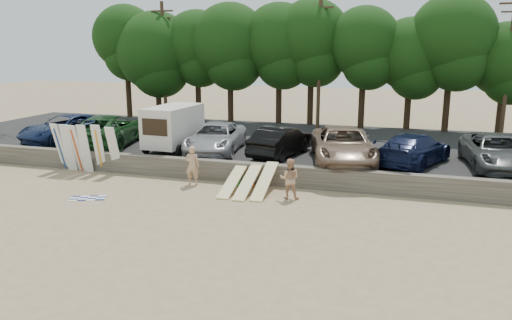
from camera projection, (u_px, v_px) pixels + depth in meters
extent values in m
plane|color=tan|center=(205.00, 199.00, 21.58)|extent=(120.00, 120.00, 0.00)
cube|color=#6B6356|center=(229.00, 171.00, 24.27)|extent=(44.00, 0.50, 1.00)
cube|color=#282828|center=(270.00, 145.00, 31.29)|extent=(44.00, 14.50, 0.70)
cylinder|color=#382616|center=(129.00, 90.00, 40.91)|extent=(0.44, 0.44, 4.35)
sphere|color=#1D4513|center=(126.00, 37.00, 39.95)|extent=(5.18, 5.18, 5.18)
cylinder|color=#382616|center=(159.00, 96.00, 40.06)|extent=(0.44, 0.44, 3.58)
sphere|color=#1D4513|center=(157.00, 52.00, 39.28)|extent=(6.30, 6.30, 6.30)
cylinder|color=#382616|center=(198.00, 94.00, 39.59)|extent=(0.44, 0.44, 3.99)
sphere|color=#1D4513|center=(197.00, 44.00, 38.72)|extent=(5.24, 5.24, 5.24)
cylinder|color=#382616|center=(231.00, 95.00, 38.34)|extent=(0.44, 0.44, 4.07)
sphere|color=#1D4513|center=(230.00, 42.00, 37.45)|extent=(5.88, 5.88, 5.88)
cylinder|color=#382616|center=(279.00, 96.00, 37.73)|extent=(0.44, 0.44, 4.11)
sphere|color=#1D4513|center=(279.00, 41.00, 36.83)|extent=(5.65, 5.65, 5.65)
cylinder|color=#382616|center=(310.00, 96.00, 37.02)|extent=(0.44, 0.44, 4.29)
sphere|color=#1D4513|center=(312.00, 38.00, 36.08)|extent=(5.58, 5.58, 5.58)
cylinder|color=#382616|center=(362.00, 99.00, 35.48)|extent=(0.44, 0.44, 4.04)
sphere|color=#1D4513|center=(364.00, 43.00, 34.59)|extent=(5.02, 5.02, 5.02)
cylinder|color=#382616|center=(408.00, 104.00, 35.11)|extent=(0.44, 0.44, 3.51)
sphere|color=#1D4513|center=(411.00, 54.00, 34.35)|extent=(5.06, 5.06, 5.06)
cylinder|color=#382616|center=(447.00, 100.00, 33.94)|extent=(0.44, 0.44, 4.30)
sphere|color=#1D4513|center=(452.00, 37.00, 33.00)|extent=(5.71, 5.71, 5.71)
cylinder|color=#382616|center=(500.00, 108.00, 33.43)|extent=(0.44, 0.44, 3.31)
sphere|color=#1D4513|center=(506.00, 59.00, 32.70)|extent=(4.88, 4.88, 4.88)
cylinder|color=#473321|center=(164.00, 63.00, 38.18)|extent=(0.26, 0.26, 9.00)
cube|color=#473321|center=(162.00, 11.00, 37.33)|extent=(1.80, 0.12, 0.12)
cube|color=#473321|center=(162.00, 18.00, 37.44)|extent=(1.50, 0.10, 0.10)
cylinder|color=#473321|center=(319.00, 64.00, 34.75)|extent=(0.26, 0.26, 9.00)
cube|color=#473321|center=(321.00, 7.00, 33.90)|extent=(1.80, 0.12, 0.12)
cube|color=#473321|center=(321.00, 15.00, 34.01)|extent=(1.50, 0.10, 0.10)
cylinder|color=#473321|center=(508.00, 66.00, 31.32)|extent=(0.26, 0.26, 9.00)
cube|color=silver|center=(173.00, 125.00, 27.83)|extent=(2.15, 4.01, 2.16)
cube|color=black|center=(155.00, 127.00, 25.97)|extent=(1.47, 0.11, 0.88)
cylinder|color=black|center=(146.00, 148.00, 27.25)|extent=(0.23, 0.66, 0.65)
cylinder|color=black|center=(179.00, 150.00, 26.56)|extent=(0.23, 0.66, 0.65)
cylinder|color=black|center=(169.00, 140.00, 29.58)|extent=(0.23, 0.66, 0.65)
cylinder|color=black|center=(201.00, 142.00, 28.90)|extent=(0.23, 0.66, 0.65)
imported|color=#132044|center=(67.00, 128.00, 30.51)|extent=(4.35, 6.48, 1.65)
imported|color=#143817|center=(108.00, 130.00, 29.42)|extent=(4.39, 7.03, 1.81)
imported|color=#A3A3A8|center=(215.00, 138.00, 27.57)|extent=(3.39, 6.02, 1.59)
imported|color=black|center=(281.00, 141.00, 26.61)|extent=(2.67, 5.09, 1.60)
imported|color=#8B6F58|center=(343.00, 145.00, 25.07)|extent=(4.30, 6.84, 1.76)
imported|color=black|center=(414.00, 149.00, 24.58)|extent=(4.07, 5.86, 1.58)
imported|color=#45484A|center=(497.00, 152.00, 23.82)|extent=(3.22, 6.07, 1.63)
cube|color=white|center=(60.00, 147.00, 26.30)|extent=(0.60, 0.77, 2.53)
cube|color=white|center=(68.00, 148.00, 25.97)|extent=(0.55, 0.68, 2.55)
cube|color=white|center=(77.00, 148.00, 25.90)|extent=(0.55, 0.78, 2.52)
cube|color=white|center=(85.00, 149.00, 25.69)|extent=(0.53, 0.60, 2.56)
cube|color=white|center=(99.00, 149.00, 25.73)|extent=(0.55, 0.63, 2.56)
cube|color=white|center=(114.00, 150.00, 25.50)|extent=(0.58, 0.88, 2.50)
cube|color=#FFEAA0|center=(233.00, 180.00, 22.68)|extent=(0.56, 2.88, 0.97)
cube|color=#FFEAA0|center=(248.00, 182.00, 22.39)|extent=(0.56, 2.87, 1.02)
cube|color=#FFEAA0|center=(265.00, 181.00, 22.29)|extent=(0.56, 2.83, 1.13)
imported|color=tan|center=(192.00, 165.00, 23.55)|extent=(0.75, 0.55, 1.89)
imported|color=tan|center=(290.00, 179.00, 21.41)|extent=(0.93, 0.77, 1.78)
cube|color=#23833A|center=(237.00, 182.00, 23.61)|extent=(0.40, 0.33, 0.32)
cube|color=orange|center=(250.00, 184.00, 23.43)|extent=(0.35, 0.31, 0.22)
plane|color=white|center=(88.00, 198.00, 21.64)|extent=(1.96, 1.96, 0.00)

